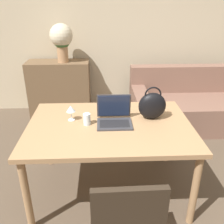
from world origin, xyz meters
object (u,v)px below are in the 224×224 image
at_px(drinking_glass, 87,119).
at_px(wine_glass, 71,109).
at_px(couch, 192,106).
at_px(laptop, 114,115).
at_px(flower_vase, 61,39).
at_px(handbag, 152,106).
at_px(chair, 126,221).

bearing_deg(drinking_glass, wine_glass, 148.08).
relative_size(couch, laptop, 5.80).
bearing_deg(couch, drinking_glass, -137.04).
distance_m(laptop, drinking_glass, 0.25).
xyz_separation_m(laptop, flower_vase, (-0.67, 1.71, 0.42)).
bearing_deg(couch, handbag, -124.49).
distance_m(chair, laptop, 0.95).
distance_m(chair, wine_glass, 1.09).
distance_m(drinking_glass, handbag, 0.61).
distance_m(chair, drinking_glass, 0.94).
height_order(laptop, flower_vase, flower_vase).
relative_size(couch, wine_glass, 12.45).
xyz_separation_m(couch, flower_vase, (-1.90, 0.38, 0.93)).
height_order(couch, handbag, handbag).
xyz_separation_m(chair, flower_vase, (-0.70, 2.61, 0.72)).
xyz_separation_m(wine_glass, handbag, (0.74, 0.00, 0.02)).
xyz_separation_m(laptop, handbag, (0.35, 0.05, 0.07)).
relative_size(laptop, handbag, 0.99).
bearing_deg(flower_vase, couch, -11.29).
bearing_deg(flower_vase, drinking_glass, -76.24).
xyz_separation_m(laptop, wine_glass, (-0.39, 0.05, 0.04)).
xyz_separation_m(couch, laptop, (-1.23, -1.33, 0.51)).
xyz_separation_m(chair, handbag, (0.32, 0.95, 0.37)).
bearing_deg(drinking_glass, chair, -72.54).
xyz_separation_m(chair, wine_glass, (-0.42, 0.95, 0.34)).
height_order(drinking_glass, handbag, handbag).
bearing_deg(wine_glass, laptop, -7.57).
xyz_separation_m(chair, laptop, (-0.03, 0.90, 0.30)).
bearing_deg(chair, couch, 60.43).
relative_size(wine_glass, handbag, 0.46).
bearing_deg(flower_vase, handbag, -58.35).
xyz_separation_m(handbag, flower_vase, (-1.02, 1.66, 0.36)).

